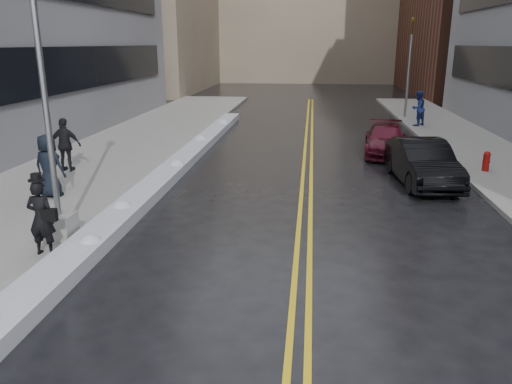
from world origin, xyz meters
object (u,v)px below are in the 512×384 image
(fire_hydrant, at_px, (486,160))
(pedestrian_east, at_px, (418,108))
(car_maroon, at_px, (386,140))
(pedestrian_fedora, at_px, (41,218))
(lamppost, at_px, (50,141))
(traffic_signal, at_px, (409,64))
(pedestrian_d, at_px, (66,145))
(pedestrian_c, at_px, (49,166))
(car_black, at_px, (422,162))

(fire_hydrant, height_order, pedestrian_east, pedestrian_east)
(car_maroon, bearing_deg, pedestrian_fedora, -120.51)
(lamppost, distance_m, traffic_signal, 24.98)
(pedestrian_fedora, distance_m, pedestrian_d, 7.84)
(lamppost, relative_size, traffic_signal, 1.27)
(fire_hydrant, bearing_deg, pedestrian_c, -161.35)
(lamppost, relative_size, pedestrian_fedora, 4.51)
(pedestrian_east, distance_m, car_maroon, 7.79)
(lamppost, relative_size, pedestrian_d, 3.93)
(lamppost, distance_m, pedestrian_east, 22.04)
(pedestrian_fedora, bearing_deg, traffic_signal, -116.99)
(pedestrian_fedora, xyz_separation_m, pedestrian_d, (-3.03, 7.23, 0.12))
(fire_hydrant, relative_size, pedestrian_east, 0.38)
(pedestrian_d, relative_size, car_black, 0.43)
(pedestrian_east, xyz_separation_m, car_black, (-2.16, -12.03, -0.37))
(pedestrian_d, bearing_deg, car_maroon, -158.61)
(lamppost, bearing_deg, pedestrian_fedora, -83.78)
(traffic_signal, height_order, car_black, traffic_signal)
(pedestrian_d, distance_m, car_black, 12.63)
(lamppost, xyz_separation_m, car_black, (9.70, 6.49, -1.78))
(fire_hydrant, height_order, car_maroon, car_maroon)
(traffic_signal, xyz_separation_m, pedestrian_c, (-13.71, -18.80, -2.29))
(lamppost, height_order, traffic_signal, lamppost)
(traffic_signal, xyz_separation_m, pedestrian_fedora, (-11.70, -22.92, -2.41))
(pedestrian_d, height_order, pedestrian_east, pedestrian_east)
(pedestrian_fedora, xyz_separation_m, pedestrian_east, (11.76, 19.44, 0.13))
(pedestrian_c, xyz_separation_m, car_black, (11.61, 3.29, -0.36))
(pedestrian_fedora, xyz_separation_m, pedestrian_c, (-2.01, 4.12, 0.12))
(lamppost, height_order, fire_hydrant, lamppost)
(lamppost, xyz_separation_m, pedestrian_d, (-2.93, 6.31, -1.41))
(pedestrian_c, relative_size, pedestrian_d, 0.99)
(pedestrian_d, relative_size, car_maroon, 0.45)
(traffic_signal, xyz_separation_m, pedestrian_east, (0.06, -3.48, -2.28))
(fire_hydrant, distance_m, pedestrian_fedora, 15.12)
(traffic_signal, distance_m, pedestrian_fedora, 25.84)
(pedestrian_c, xyz_separation_m, pedestrian_east, (13.77, 15.32, 0.01))
(pedestrian_east, bearing_deg, pedestrian_c, 6.45)
(car_maroon, bearing_deg, traffic_signal, 82.21)
(car_maroon, bearing_deg, pedestrian_d, -151.65)
(pedestrian_c, distance_m, car_maroon, 13.67)
(pedestrian_c, bearing_deg, lamppost, 128.67)
(pedestrian_fedora, height_order, car_black, pedestrian_fedora)
(pedestrian_c, bearing_deg, pedestrian_fedora, 123.86)
(pedestrian_c, relative_size, car_maroon, 0.44)
(pedestrian_fedora, height_order, car_maroon, pedestrian_fedora)
(pedestrian_east, bearing_deg, pedestrian_fedora, 17.23)
(pedestrian_east, bearing_deg, car_maroon, 27.90)
(pedestrian_d, bearing_deg, pedestrian_c, 107.27)
(pedestrian_east, bearing_deg, pedestrian_d, -2.05)
(pedestrian_fedora, xyz_separation_m, car_maroon, (9.04, 12.16, -0.37))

